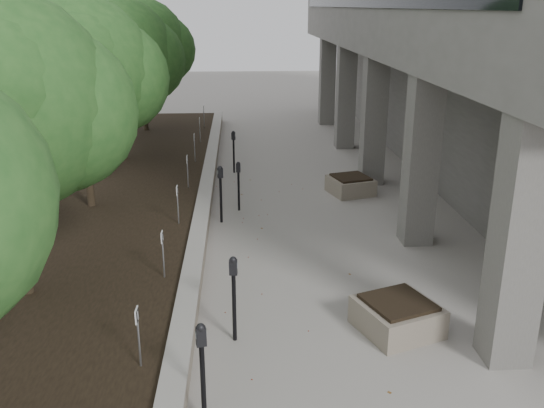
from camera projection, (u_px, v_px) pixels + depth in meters
name	position (u px, v px, depth m)	size (l,w,h in m)	color
ground	(302.00, 404.00, 8.47)	(90.00, 90.00, 0.00)	gray
retaining_wall	(206.00, 197.00, 16.80)	(0.39, 26.00, 0.50)	gray
planting_bed	(76.00, 201.00, 16.62)	(7.00, 26.00, 0.40)	black
crabapple_tree_2	(8.00, 150.00, 10.04)	(4.60, 4.00, 5.44)	#255620
crabapple_tree_3	(81.00, 103.00, 14.77)	(4.60, 4.00, 5.44)	#255620
crabapple_tree_4	(119.00, 80.00, 19.49)	(4.60, 4.00, 5.44)	#255620
crabapple_tree_5	(142.00, 65.00, 24.22)	(4.60, 4.00, 5.44)	#255620
parking_sign_2	(139.00, 338.00, 8.54)	(0.04, 0.22, 0.96)	black
parking_sign_3	(163.00, 255.00, 11.37)	(0.04, 0.22, 0.96)	black
parking_sign_4	(178.00, 205.00, 14.21)	(0.04, 0.22, 0.96)	black
parking_sign_5	(188.00, 172.00, 17.04)	(0.04, 0.22, 0.96)	black
parking_sign_6	(195.00, 148.00, 19.88)	(0.04, 0.22, 0.96)	black
parking_sign_7	(200.00, 130.00, 22.71)	(0.04, 0.22, 0.96)	black
parking_sign_8	(204.00, 116.00, 25.55)	(0.04, 0.22, 0.96)	black
parking_meter_1	(203.00, 375.00, 7.83)	(0.16, 0.11, 1.57)	black
parking_meter_2	(234.00, 299.00, 9.85)	(0.15, 0.11, 1.57)	black
parking_meter_3	(239.00, 186.00, 16.25)	(0.14, 0.10, 1.41)	black
parking_meter_4	(221.00, 194.00, 15.33)	(0.15, 0.11, 1.55)	black
parking_meter_5	(234.00, 152.00, 19.95)	(0.14, 0.10, 1.46)	black
planter_front	(397.00, 315.00, 10.31)	(1.25, 1.25, 0.59)	gray
planter_back	(351.00, 185.00, 17.86)	(1.19, 1.19, 0.55)	gray
berry_scatter	(274.00, 261.00, 13.19)	(3.30, 14.10, 0.02)	maroon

